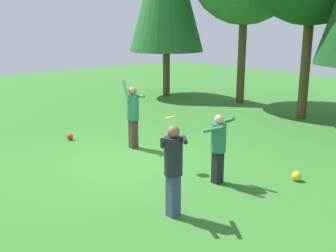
{
  "coord_description": "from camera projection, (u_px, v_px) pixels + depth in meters",
  "views": [
    {
      "loc": [
        8.23,
        -5.73,
        3.53
      ],
      "look_at": [
        0.92,
        0.6,
        1.05
      ],
      "focal_mm": 43.2,
      "sensor_mm": 36.0,
      "label": 1
    }
  ],
  "objects": [
    {
      "name": "ground_plane",
      "position": [
        128.0,
        162.0,
        10.54
      ],
      "size": [
        40.0,
        40.0,
        0.0
      ],
      "primitive_type": "plane",
      "color": "#387A2D"
    },
    {
      "name": "person_thrower",
      "position": [
        133.0,
        112.0,
        11.48
      ],
      "size": [
        0.63,
        0.55,
        1.97
      ],
      "rotation": [
        0.0,
        0.0,
        -0.16
      ],
      "color": "#4C382D",
      "rests_on": "ground_plane"
    },
    {
      "name": "person_catcher",
      "position": [
        218.0,
        143.0,
        8.96
      ],
      "size": [
        0.6,
        0.55,
        1.58
      ],
      "rotation": [
        0.0,
        0.0,
        -3.0
      ],
      "color": "black",
      "rests_on": "ground_plane"
    },
    {
      "name": "person_bystander",
      "position": [
        173.0,
        163.0,
        7.37
      ],
      "size": [
        0.76,
        0.75,
        1.76
      ],
      "rotation": [
        0.0,
        0.0,
        2.44
      ],
      "color": "#38476B",
      "rests_on": "ground_plane"
    },
    {
      "name": "frisbee",
      "position": [
        170.0,
        117.0,
        9.76
      ],
      "size": [
        0.29,
        0.29,
        0.08
      ],
      "color": "yellow"
    },
    {
      "name": "ball_red",
      "position": [
        70.0,
        137.0,
        12.51
      ],
      "size": [
        0.19,
        0.19,
        0.19
      ],
      "primitive_type": "sphere",
      "color": "red",
      "rests_on": "ground_plane"
    },
    {
      "name": "ball_yellow",
      "position": [
        297.0,
        176.0,
        9.27
      ],
      "size": [
        0.23,
        0.23,
        0.23
      ],
      "primitive_type": "sphere",
      "color": "yellow",
      "rests_on": "ground_plane"
    }
  ]
}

